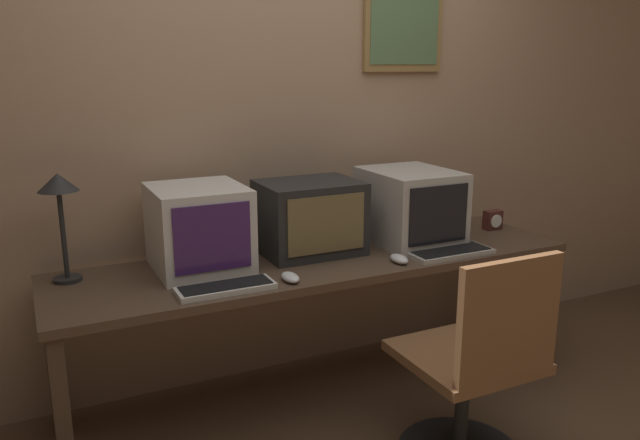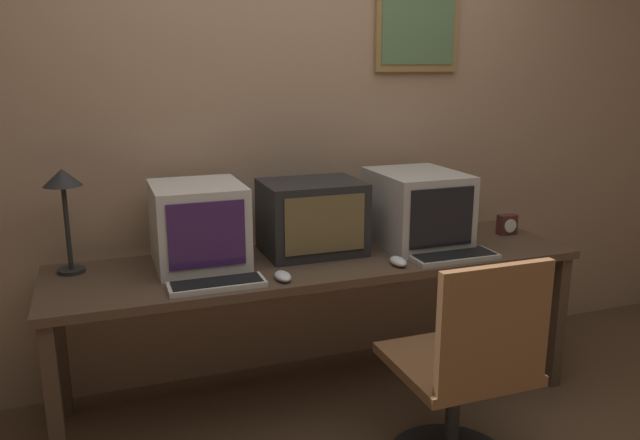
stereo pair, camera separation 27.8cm
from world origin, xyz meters
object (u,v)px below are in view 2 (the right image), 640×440
at_px(monitor_center, 311,217).
at_px(desk_clock, 507,225).
at_px(monitor_left, 198,225).
at_px(keyboard_main, 217,284).
at_px(office_chair, 464,385).
at_px(mouse_near_keyboard, 283,276).
at_px(mouse_far_corner, 398,261).
at_px(desk_lamp, 63,190).
at_px(monitor_right, 417,208).
at_px(keyboard_side, 453,256).

relative_size(monitor_center, desk_clock, 4.42).
distance_m(monitor_left, keyboard_main, 0.36).
height_order(monitor_left, office_chair, monitor_left).
xyz_separation_m(mouse_near_keyboard, desk_clock, (1.29, 0.28, 0.03)).
bearing_deg(mouse_far_corner, monitor_left, 158.63).
bearing_deg(desk_lamp, desk_clock, -3.30).
xyz_separation_m(mouse_near_keyboard, office_chair, (0.56, -0.50, -0.34)).
height_order(monitor_center, desk_clock, monitor_center).
bearing_deg(monitor_center, mouse_near_keyboard, -125.84).
distance_m(monitor_right, mouse_far_corner, 0.40).
bearing_deg(mouse_near_keyboard, monitor_center, 54.16).
relative_size(desk_clock, office_chair, 0.11).
relative_size(mouse_far_corner, office_chair, 0.12).
distance_m(monitor_center, keyboard_main, 0.62).
relative_size(keyboard_side, desk_clock, 3.93).
height_order(keyboard_main, mouse_near_keyboard, mouse_near_keyboard).
height_order(keyboard_main, mouse_far_corner, mouse_far_corner).
bearing_deg(mouse_far_corner, keyboard_side, -0.77).
xyz_separation_m(desk_lamp, office_chair, (1.37, -0.90, -0.67)).
xyz_separation_m(monitor_left, office_chair, (0.84, -0.82, -0.50)).
bearing_deg(monitor_left, keyboard_main, -87.82).
relative_size(mouse_near_keyboard, office_chair, 0.13).
distance_m(keyboard_main, mouse_far_corner, 0.80).
height_order(monitor_center, keyboard_side, monitor_center).
xyz_separation_m(monitor_left, mouse_far_corner, (0.81, -0.32, -0.16)).
bearing_deg(mouse_near_keyboard, office_chair, -41.59).
bearing_deg(monitor_left, desk_lamp, 171.90).
height_order(monitor_right, desk_clock, monitor_right).
bearing_deg(monitor_left, monitor_right, -2.10).
xyz_separation_m(monitor_center, keyboard_side, (0.56, -0.33, -0.15)).
height_order(monitor_left, mouse_far_corner, monitor_left).
relative_size(mouse_near_keyboard, desk_clock, 1.13).
xyz_separation_m(monitor_left, mouse_near_keyboard, (0.28, -0.33, -0.16)).
height_order(monitor_right, office_chair, monitor_right).
bearing_deg(desk_clock, mouse_near_keyboard, -167.74).
xyz_separation_m(monitor_center, monitor_right, (0.52, -0.05, 0.01)).
relative_size(monitor_right, keyboard_side, 1.18).
xyz_separation_m(monitor_center, keyboard_main, (-0.51, -0.32, -0.15)).
bearing_deg(desk_clock, mouse_far_corner, -160.50).
bearing_deg(desk_lamp, mouse_near_keyboard, -26.39).
bearing_deg(office_chair, keyboard_side, 63.85).
distance_m(keyboard_main, office_chair, 1.02).
distance_m(monitor_left, office_chair, 1.28).
bearing_deg(keyboard_main, office_chair, -31.42).
height_order(mouse_near_keyboard, desk_clock, desk_clock).
relative_size(monitor_right, desk_clock, 4.64).
bearing_deg(monitor_right, mouse_near_keyboard, -159.35).
distance_m(monitor_left, desk_clock, 1.58).
distance_m(mouse_near_keyboard, office_chair, 0.82).
xyz_separation_m(monitor_right, keyboard_side, (0.04, -0.28, -0.17)).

